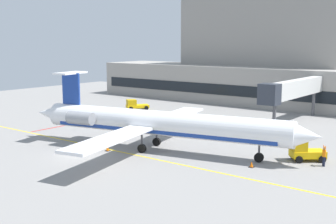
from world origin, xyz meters
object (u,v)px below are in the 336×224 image
at_px(regional_jet, 156,123).
at_px(pushback_tractor, 304,150).
at_px(baggage_tug, 135,105).
at_px(marshaller, 324,156).

bearing_deg(regional_jet, pushback_tractor, 21.34).
bearing_deg(regional_jet, baggage_tug, 136.60).
height_order(baggage_tug, marshaller, marshaller).
distance_m(regional_jet, marshaller, 16.90).
xyz_separation_m(regional_jet, marshaller, (16.12, 4.73, -1.90)).
xyz_separation_m(pushback_tractor, marshaller, (2.14, -0.73, -0.04)).
distance_m(baggage_tug, marshaller, 39.36).
xyz_separation_m(baggage_tug, pushback_tractor, (34.42, -13.86, 0.22)).
bearing_deg(marshaller, regional_jet, -163.63).
bearing_deg(marshaller, baggage_tug, 158.24).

